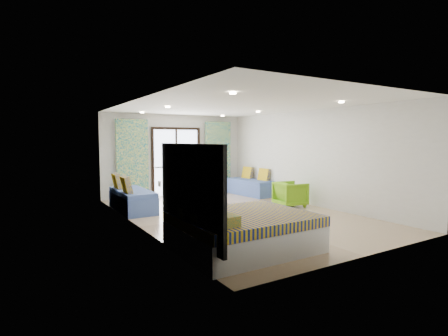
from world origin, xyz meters
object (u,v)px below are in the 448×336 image
daybed_right (250,186)px  coffee_table (197,188)px  bed (242,231)px  armchair (290,193)px  daybed_left (132,199)px

daybed_right → coffee_table: bearing=176.8°
bed → armchair: armchair is taller
bed → daybed_right: bearing=53.1°
daybed_right → daybed_left: bearing=-176.3°
bed → coffee_table: bed is taller
bed → daybed_right: daybed_right is taller
armchair → daybed_right: bearing=0.8°
daybed_left → armchair: bearing=-23.2°
daybed_right → coffee_table: size_ratio=2.62×
daybed_left → armchair: size_ratio=2.59×
daybed_right → armchair: (-0.29, -2.32, 0.10)m
coffee_table → daybed_right: bearing=0.7°
coffee_table → armchair: armchair is taller
daybed_right → armchair: daybed_right is taller
daybed_left → coffee_table: (2.21, 0.55, 0.07)m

